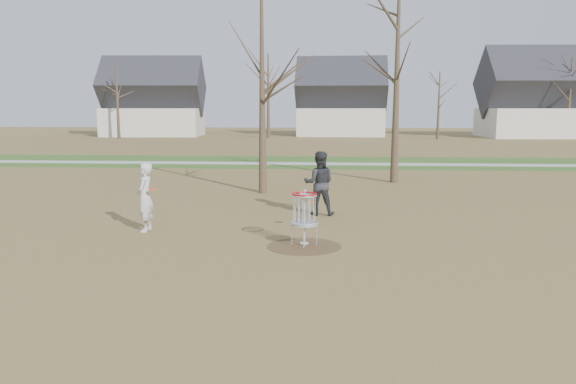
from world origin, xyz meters
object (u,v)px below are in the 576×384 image
object	(u,v)px
player_standing	(145,197)
disc_golf_basket	(304,209)
disc_grounded	(304,243)
player_throwing	(319,183)

from	to	relation	value
player_standing	disc_golf_basket	xyz separation A→B (m)	(4.35, -1.40, -0.02)
disc_grounded	disc_golf_basket	xyz separation A→B (m)	(0.01, -0.27, 0.89)
player_standing	disc_golf_basket	world-z (taller)	player_standing
player_standing	disc_grounded	distance (m)	4.58
player_standing	disc_grounded	size ratio (longest dim) A/B	8.47
disc_golf_basket	player_standing	bearing A→B (deg)	162.23
player_throwing	disc_grounded	distance (m)	3.95
player_throwing	disc_grounded	world-z (taller)	player_throwing
player_throwing	player_standing	bearing A→B (deg)	30.13
disc_grounded	disc_golf_basket	bearing A→B (deg)	-87.03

